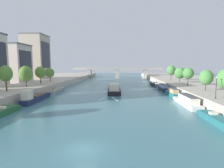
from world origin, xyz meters
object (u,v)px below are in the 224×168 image
at_px(moored_boat_right_far, 187,101).
at_px(moored_boat_right_near, 155,84).
at_px(moored_boat_left_lone, 35,98).
at_px(lamppost_right_bank, 216,87).
at_px(moored_boat_right_lone, 173,93).
at_px(moored_boat_right_second, 163,88).
at_px(moored_boat_left_upstream, 56,91).
at_px(tree_left_by_lamp, 26,74).
at_px(tree_right_past_mid, 171,70).
at_px(bridge_far, 117,71).
at_px(barge_midriver, 114,89).
at_px(tree_right_midway, 188,73).
at_px(tree_right_distant, 180,73).
at_px(tree_left_end_of_row, 6,74).
at_px(moored_boat_right_end, 220,122).
at_px(tree_right_second, 206,77).
at_px(tree_left_second, 40,72).
at_px(tree_left_nearest, 50,73).

relative_size(moored_boat_right_far, moored_boat_right_near, 0.78).
bearing_deg(moored_boat_left_lone, lamppost_right_bank, -8.97).
relative_size(moored_boat_left_lone, moored_boat_right_lone, 1.29).
bearing_deg(moored_boat_right_far, moored_boat_right_second, 90.02).
height_order(moored_boat_left_upstream, moored_boat_right_near, moored_boat_right_near).
relative_size(moored_boat_right_second, tree_left_by_lamp, 1.63).
relative_size(moored_boat_left_upstream, moored_boat_right_near, 0.74).
bearing_deg(moored_boat_left_upstream, moored_boat_left_lone, -88.57).
height_order(moored_boat_right_lone, lamppost_right_bank, lamppost_right_bank).
xyz_separation_m(tree_right_past_mid, bridge_far, (-26.44, 48.34, -2.17)).
relative_size(barge_midriver, moored_boat_right_lone, 1.99).
bearing_deg(tree_right_midway, bridge_far, 110.90).
relative_size(moored_boat_right_second, tree_right_distant, 1.82).
relative_size(moored_boat_right_lone, tree_left_end_of_row, 1.53).
bearing_deg(moored_boat_left_lone, moored_boat_right_end, -21.92).
relative_size(moored_boat_right_near, tree_right_second, 2.89).
distance_m(moored_boat_right_far, moored_boat_right_second, 24.60).
relative_size(tree_right_midway, lamppost_right_bank, 1.35).
bearing_deg(moored_boat_left_lone, tree_right_distant, 30.89).
distance_m(moored_boat_left_lone, tree_left_second, 21.40).
bearing_deg(moored_boat_right_second, moored_boat_left_upstream, -168.89).
bearing_deg(bridge_far, tree_left_end_of_row, -107.36).
bearing_deg(bridge_far, tree_right_second, -71.66).
bearing_deg(tree_right_second, tree_left_nearest, 156.92).
height_order(moored_boat_right_far, moored_boat_right_lone, moored_boat_right_far).
xyz_separation_m(barge_midriver, tree_right_past_mid, (25.32, 19.66, 6.16)).
relative_size(tree_left_second, tree_right_second, 1.13).
xyz_separation_m(tree_right_midway, tree_right_past_mid, (0.04, 20.78, 0.45)).
xyz_separation_m(moored_boat_right_far, lamppost_right_bank, (3.93, -4.64, 4.01)).
xyz_separation_m(tree_left_second, tree_right_distant, (53.64, 8.38, -0.48)).
xyz_separation_m(moored_boat_right_far, tree_left_end_of_row, (-46.10, 2.50, 6.22)).
height_order(tree_left_by_lamp, tree_left_nearest, tree_left_by_lamp).
relative_size(moored_boat_right_end, moored_boat_right_lone, 1.14).
xyz_separation_m(moored_boat_right_lone, tree_right_second, (7.15, -5.58, 5.17)).
bearing_deg(tree_left_second, moored_boat_right_near, 21.95).
bearing_deg(moored_boat_right_second, tree_left_by_lamp, -164.74).
height_order(tree_right_second, bridge_far, tree_right_second).
xyz_separation_m(moored_boat_left_upstream, moored_boat_right_far, (38.49, -17.04, 0.48)).
bearing_deg(lamppost_right_bank, moored_boat_left_lone, 171.03).
relative_size(moored_boat_right_lone, tree_right_midway, 1.72).
distance_m(moored_boat_right_second, bridge_far, 66.36).
xyz_separation_m(tree_left_by_lamp, tree_right_distant, (54.00, 17.45, -0.40)).
bearing_deg(moored_boat_left_lone, tree_left_nearest, 106.03).
xyz_separation_m(moored_boat_left_upstream, tree_right_past_mid, (45.54, 22.55, 6.63)).
bearing_deg(moored_boat_right_end, tree_right_past_mid, 82.68).
relative_size(moored_boat_right_lone, tree_right_distant, 1.73).
bearing_deg(moored_boat_right_end, moored_boat_left_lone, 158.08).
distance_m(tree_left_end_of_row, tree_left_second, 18.56).
distance_m(moored_boat_right_second, tree_right_second, 19.68).
bearing_deg(tree_right_past_mid, tree_left_end_of_row, -145.09).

